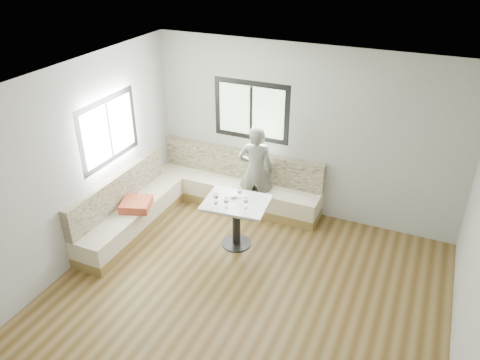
% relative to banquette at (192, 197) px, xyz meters
% --- Properties ---
extents(room, '(5.01, 5.01, 2.81)m').
position_rel_banquette_xyz_m(room, '(1.51, -1.55, 1.08)').
color(room, brown).
rests_on(room, ground).
extents(banquette, '(2.90, 2.80, 0.95)m').
position_rel_banquette_xyz_m(banquette, '(0.00, 0.00, 0.00)').
color(banquette, olive).
rests_on(banquette, ground).
extents(table, '(0.99, 0.80, 0.76)m').
position_rel_banquette_xyz_m(table, '(1.01, -0.46, 0.24)').
color(table, black).
rests_on(table, ground).
extents(person, '(0.65, 0.52, 1.57)m').
position_rel_banquette_xyz_m(person, '(0.93, 0.49, 0.45)').
color(person, slate).
rests_on(person, ground).
extents(olive_ramekin, '(0.11, 0.11, 0.04)m').
position_rel_banquette_xyz_m(olive_ramekin, '(0.93, -0.36, 0.45)').
color(olive_ramekin, white).
rests_on(olive_ramekin, table).
extents(wine_glass_a, '(0.08, 0.08, 0.17)m').
position_rel_banquette_xyz_m(wine_glass_a, '(0.77, -0.62, 0.55)').
color(wine_glass_a, white).
rests_on(wine_glass_a, table).
extents(wine_glass_b, '(0.08, 0.08, 0.17)m').
position_rel_banquette_xyz_m(wine_glass_b, '(0.96, -0.68, 0.55)').
color(wine_glass_b, white).
rests_on(wine_glass_b, table).
extents(wine_glass_c, '(0.08, 0.08, 0.17)m').
position_rel_banquette_xyz_m(wine_glass_c, '(1.21, -0.56, 0.55)').
color(wine_glass_c, white).
rests_on(wine_glass_c, table).
extents(wine_glass_d, '(0.08, 0.08, 0.17)m').
position_rel_banquette_xyz_m(wine_glass_d, '(1.03, -0.36, 0.55)').
color(wine_glass_d, white).
rests_on(wine_glass_d, table).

